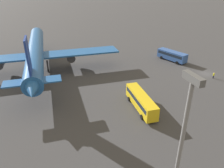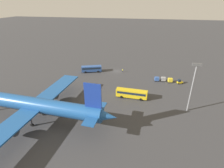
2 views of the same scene
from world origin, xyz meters
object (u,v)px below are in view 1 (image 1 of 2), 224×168
worker_person (214,75)px  airplane (35,53)px  shuttle_bus_far (141,100)px  shuttle_bus_near (172,55)px

worker_person → airplane: bearing=65.2°
shuttle_bus_far → worker_person: 27.12m
shuttle_bus_far → worker_person: (7.54, -26.02, -1.14)m
airplane → shuttle_bus_near: size_ratio=5.17×
shuttle_bus_near → shuttle_bus_far: size_ratio=0.89×
shuttle_bus_near → worker_person: 16.48m
shuttle_bus_far → worker_person: shuttle_bus_far is taller
shuttle_bus_near → shuttle_bus_far: 32.87m
shuttle_bus_near → worker_person: (-16.13, -3.22, -1.07)m
airplane → shuttle_bus_near: airplane is taller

